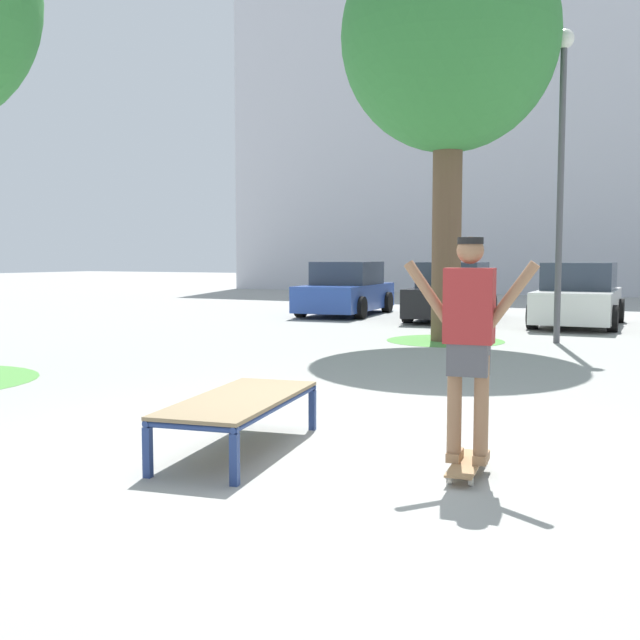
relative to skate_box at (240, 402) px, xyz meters
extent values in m
plane|color=#999993|center=(0.35, 0.48, -0.41)|extent=(120.00, 120.00, 0.00)
cube|color=silver|center=(0.18, 29.68, 6.92)|extent=(36.50, 4.00, 14.67)
cube|color=navy|center=(-0.50, 0.85, -0.22)|extent=(0.07, 0.07, 0.38)
cube|color=navy|center=(0.19, 0.97, -0.22)|extent=(0.07, 0.07, 0.38)
cube|color=navy|center=(-0.19, -0.97, -0.22)|extent=(0.07, 0.07, 0.38)
cube|color=navy|center=(0.50, -0.85, -0.22)|extent=(0.07, 0.07, 0.38)
cylinder|color=navy|center=(-0.34, -0.06, -0.01)|extent=(0.37, 1.88, 0.05)
cylinder|color=navy|center=(0.34, 0.06, -0.01)|extent=(0.37, 1.88, 0.05)
cylinder|color=navy|center=(-0.16, 0.91, -0.01)|extent=(0.76, 0.18, 0.05)
cylinder|color=navy|center=(0.16, -0.91, -0.01)|extent=(0.76, 0.18, 0.05)
cube|color=#847051|center=(0.00, 0.00, 0.03)|extent=(1.07, 2.00, 0.03)
cube|color=#9E754C|center=(1.91, 0.18, -0.33)|extent=(0.29, 0.82, 0.02)
cylinder|color=silver|center=(1.80, 0.45, -0.39)|extent=(0.04, 0.06, 0.06)
cylinder|color=silver|center=(1.95, 0.47, -0.39)|extent=(0.04, 0.06, 0.06)
cylinder|color=silver|center=(1.87, -0.11, -0.39)|extent=(0.04, 0.06, 0.06)
cylinder|color=silver|center=(2.02, -0.09, -0.39)|extent=(0.04, 0.06, 0.06)
cylinder|color=#8E6647|center=(1.81, 0.17, 0.09)|extent=(0.11, 0.11, 0.82)
cube|color=#99704C|center=(1.80, 0.22, -0.29)|extent=(0.13, 0.25, 0.07)
cylinder|color=#8E6647|center=(2.01, 0.19, 0.09)|extent=(0.11, 0.11, 0.82)
cube|color=#99704C|center=(2.00, 0.24, -0.29)|extent=(0.13, 0.25, 0.07)
cube|color=#4C4C51|center=(1.91, 0.18, 0.46)|extent=(0.32, 0.23, 0.24)
cube|color=maroon|center=(1.91, 0.18, 0.86)|extent=(0.38, 0.26, 0.56)
cylinder|color=#8E6647|center=(1.61, 0.15, 0.94)|extent=(0.40, 0.13, 0.52)
cylinder|color=#8E6647|center=(2.21, 0.22, 0.94)|extent=(0.40, 0.13, 0.52)
sphere|color=#8E6647|center=(1.91, 0.18, 1.27)|extent=(0.20, 0.20, 0.20)
cylinder|color=black|center=(1.91, 0.18, 1.34)|extent=(0.19, 0.19, 0.05)
cylinder|color=brown|center=(-1.00, 8.92, 1.61)|extent=(0.57, 0.57, 4.05)
ellipsoid|color=#337A38|center=(-1.00, 8.92, 5.38)|extent=(4.11, 4.11, 4.32)
cylinder|color=#519342|center=(-1.00, 8.92, -0.41)|extent=(2.29, 2.29, 0.01)
cube|color=#28479E|center=(-5.56, 14.14, 0.10)|extent=(2.14, 4.36, 0.70)
cube|color=#2D3847|center=(-5.58, 14.28, 0.77)|extent=(1.78, 2.25, 0.64)
cylinder|color=black|center=(-4.58, 12.93, -0.11)|extent=(0.28, 0.62, 0.60)
cylinder|color=black|center=(-6.27, 12.75, -0.11)|extent=(0.28, 0.62, 0.60)
cylinder|color=black|center=(-4.86, 15.52, -0.11)|extent=(0.28, 0.62, 0.60)
cylinder|color=black|center=(-6.55, 15.34, -0.11)|extent=(0.28, 0.62, 0.60)
cube|color=black|center=(-2.37, 13.81, 0.10)|extent=(2.15, 4.36, 0.70)
cube|color=#2D3847|center=(-2.38, 13.96, 0.77)|extent=(1.78, 2.26, 0.64)
cylinder|color=black|center=(-1.38, 12.61, -0.11)|extent=(0.28, 0.62, 0.60)
cylinder|color=black|center=(-3.07, 12.42, -0.11)|extent=(0.28, 0.62, 0.60)
cylinder|color=black|center=(-1.66, 15.20, -0.11)|extent=(0.28, 0.62, 0.60)
cylinder|color=black|center=(-3.35, 15.01, -0.11)|extent=(0.28, 0.62, 0.60)
cube|color=silver|center=(0.83, 13.48, 0.10)|extent=(1.87, 4.27, 0.70)
cube|color=#2D3847|center=(0.83, 13.63, 0.77)|extent=(1.64, 2.16, 0.64)
cylinder|color=black|center=(1.73, 12.21, -0.11)|extent=(0.24, 0.61, 0.60)
cylinder|color=black|center=(0.04, 12.14, -0.11)|extent=(0.24, 0.61, 0.60)
cylinder|color=black|center=(1.63, 14.81, -0.11)|extent=(0.24, 0.61, 0.60)
cylinder|color=black|center=(-0.07, 14.74, -0.11)|extent=(0.24, 0.61, 0.60)
cylinder|color=#4C4C51|center=(1.00, 9.52, 2.34)|extent=(0.12, 0.12, 5.50)
sphere|color=silver|center=(1.00, 9.52, 5.24)|extent=(0.36, 0.36, 0.36)
camera|label=1|loc=(3.44, -5.31, 1.22)|focal=42.48mm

